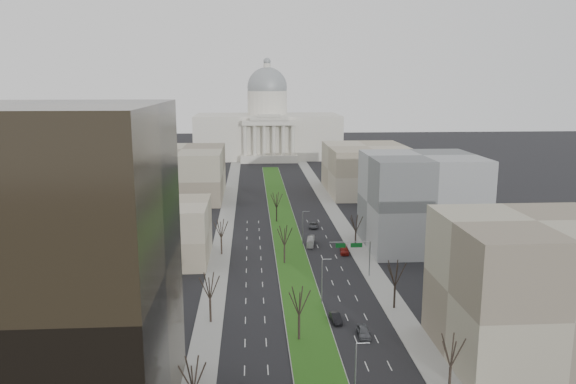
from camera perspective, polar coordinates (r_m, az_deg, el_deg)
name	(u,v)px	position (r m, az deg, el deg)	size (l,w,h in m)	color
ground	(283,222)	(172.35, -0.50, -3.06)	(600.00, 600.00, 0.00)	black
median	(283,222)	(171.35, -0.48, -3.11)	(8.00, 222.03, 0.20)	#999993
sidewalk_left	(222,246)	(148.17, -6.74, -5.50)	(5.00, 330.00, 0.15)	gray
sidewalk_right	(354,244)	(150.43, 6.75, -5.24)	(5.00, 330.00, 0.15)	gray
capitol	(268,128)	(317.56, -2.09, 6.49)	(80.00, 46.00, 55.00)	beige
building_glass_tower	(20,276)	(73.80, -25.61, -7.69)	(34.00, 30.00, 40.00)	black
building_beige_left	(154,232)	(138.43, -13.44, -3.96)	(26.00, 22.00, 14.00)	gray
building_tan_right	(531,290)	(94.94, 23.45, -9.13)	(26.00, 24.00, 22.00)	gray
building_grey_right	(421,201)	(148.62, 13.34, -0.93)	(28.00, 26.00, 24.00)	slate
building_far_left	(182,173)	(210.97, -10.69, 1.89)	(30.00, 40.00, 18.00)	gray
building_far_right	(367,169)	(218.98, 7.99, 2.31)	(30.00, 40.00, 18.00)	gray
tree_left_near	(193,374)	(74.42, -9.63, -17.80)	(5.10, 5.10, 9.18)	black
tree_left_mid	(210,285)	(101.46, -7.96, -9.38)	(5.40, 5.40, 9.72)	black
tree_left_far	(221,228)	(139.59, -6.82, -3.66)	(5.28, 5.28, 9.50)	black
tree_right_near	(452,350)	(82.04, 16.28, -15.15)	(5.16, 5.16, 9.29)	black
tree_right_mid	(395,273)	(108.27, 10.86, -8.05)	(5.52, 5.52, 9.94)	black
tree_right_far	(356,223)	(145.83, 6.91, -3.14)	(5.04, 5.04, 9.07)	black
tree_median_a	(299,301)	(94.05, 1.14, -10.97)	(5.40, 5.40, 9.72)	black
tree_median_b	(284,235)	(131.85, -0.36, -4.40)	(5.40, 5.40, 9.72)	black
tree_median_c	(276,200)	(170.66, -1.18, -0.79)	(5.40, 5.40, 9.72)	black
streetlamp_median_a	(356,374)	(77.83, 6.92, -17.85)	(1.90, 0.20, 9.16)	gray
streetlamp_median_b	(322,281)	(109.33, 3.49, -8.97)	(1.90, 0.20, 9.16)	gray
streetlamp_median_c	(303,227)	(147.29, 1.52, -3.61)	(1.90, 0.20, 9.16)	gray
mast_arm_signs	(358,250)	(124.49, 7.09, -5.87)	(9.12, 0.24, 8.09)	gray
car_grey_near	(363,331)	(98.66, 7.68, -13.87)	(2.00, 4.97, 1.69)	#4F5157
car_black	(336,318)	(103.50, 4.87, -12.61)	(1.63, 4.67, 1.54)	black
car_red	(344,250)	(142.01, 5.75, -5.93)	(2.19, 5.38, 1.56)	maroon
car_grey_far	(314,225)	(165.54, 2.61, -3.40)	(2.53, 5.48, 1.52)	#44454B
box_van	(311,241)	(148.13, 2.31, -5.05)	(1.74, 7.44, 2.07)	silver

